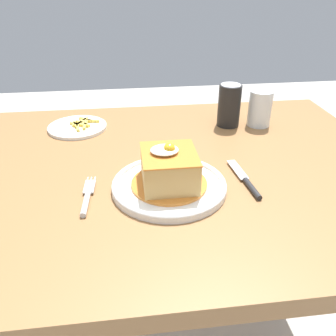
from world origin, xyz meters
TOP-DOWN VIEW (x-y plane):
  - dining_table at (0.00, 0.00)m, footprint 1.12×0.84m
  - main_plate at (-0.01, -0.10)m, footprint 0.25×0.25m
  - sandwich_meal at (-0.01, -0.10)m, footprint 0.16×0.16m
  - fork at (-0.19, -0.13)m, footprint 0.02×0.14m
  - knife at (0.16, -0.11)m, footprint 0.03×0.17m
  - soda_can at (0.21, 0.22)m, footprint 0.07×0.07m
  - drinking_glass at (0.30, 0.21)m, footprint 0.07×0.07m
  - side_plate_fries at (-0.24, 0.25)m, footprint 0.17×0.17m

SIDE VIEW (x-z plane):
  - dining_table at x=0.00m, z-range 0.25..0.97m
  - side_plate_fries at x=-0.24m, z-range 0.72..0.74m
  - knife at x=0.16m, z-range 0.72..0.74m
  - fork at x=-0.19m, z-range 0.72..0.74m
  - main_plate at x=-0.01m, z-range 0.72..0.74m
  - drinking_glass at x=0.30m, z-range 0.72..0.82m
  - sandwich_meal at x=-0.01m, z-range 0.72..0.82m
  - soda_can at x=0.21m, z-range 0.72..0.85m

